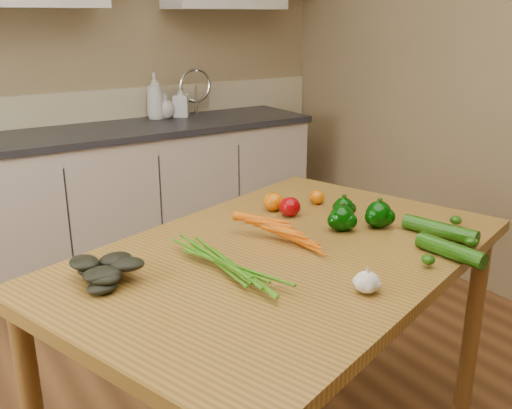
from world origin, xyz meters
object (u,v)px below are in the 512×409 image
at_px(pepper_b, 344,208).
at_px(pepper_c, 379,214).
at_px(soap_bottle_c, 165,105).
at_px(tomato_a, 290,207).
at_px(pepper_a, 342,218).
at_px(garlic_bulb, 367,282).
at_px(soap_bottle_a, 155,96).
at_px(leafy_greens, 107,263).
at_px(tomato_c, 317,197).
at_px(tomato_b, 274,202).
at_px(soap_bottle_b, 181,101).
at_px(zucchini_a, 440,230).
at_px(carrot_bunch, 265,240).
at_px(zucchini_b, 450,250).
at_px(table, 284,276).

xyz_separation_m(pepper_b, pepper_c, (0.04, -0.14, 0.01)).
distance_m(soap_bottle_c, tomato_a, 1.94).
distance_m(soap_bottle_c, pepper_b, 2.04).
height_order(pepper_a, tomato_a, pepper_a).
bearing_deg(garlic_bulb, soap_bottle_a, 79.46).
relative_size(leafy_greens, tomato_c, 3.53).
bearing_deg(tomato_b, soap_bottle_a, 80.89).
xyz_separation_m(soap_bottle_b, zucchini_a, (-0.15, -2.35, -0.16)).
relative_size(leafy_greens, garlic_bulb, 3.04).
bearing_deg(leafy_greens, pepper_a, -3.88).
bearing_deg(soap_bottle_b, tomato_a, 109.99).
xyz_separation_m(garlic_bulb, pepper_b, (0.36, 0.50, 0.01)).
xyz_separation_m(leafy_greens, zucchini_a, (1.08, -0.29, -0.03)).
bearing_deg(pepper_a, soap_bottle_c, 82.57).
relative_size(carrot_bunch, pepper_a, 3.14).
bearing_deg(carrot_bunch, pepper_b, -4.52).
height_order(tomato_a, zucchini_b, tomato_a).
bearing_deg(soap_bottle_b, pepper_b, 115.17).
bearing_deg(soap_bottle_a, soap_bottle_c, -157.75).
bearing_deg(leafy_greens, soap_bottle_c, 61.61).
relative_size(soap_bottle_b, pepper_b, 2.77).
relative_size(table, pepper_c, 18.45).
relative_size(soap_bottle_b, tomato_a, 2.68).
height_order(table, soap_bottle_a, soap_bottle_a).
relative_size(table, zucchini_a, 6.73).
bearing_deg(soap_bottle_c, zucchini_b, -19.16).
bearing_deg(pepper_c, tomato_a, 126.62).
xyz_separation_m(table, pepper_b, (0.37, 0.14, 0.13)).
bearing_deg(pepper_c, soap_bottle_a, 88.03).
bearing_deg(tomato_a, zucchini_b, -72.38).
height_order(carrot_bunch, pepper_c, pepper_c).
relative_size(tomato_a, tomato_c, 1.31).
xyz_separation_m(zucchini_a, zucchini_b, (-0.12, -0.14, -0.00)).
relative_size(pepper_b, tomato_a, 0.97).
distance_m(soap_bottle_c, tomato_c, 1.85).
height_order(tomato_c, zucchini_a, tomato_c).
height_order(pepper_b, tomato_b, pepper_b).
xyz_separation_m(pepper_a, tomato_a, (-0.07, 0.22, -0.01)).
bearing_deg(pepper_c, zucchini_a, -60.74).
bearing_deg(table, carrot_bunch, 135.96).
xyz_separation_m(table, garlic_bulb, (0.02, -0.37, 0.12)).
distance_m(leafy_greens, pepper_a, 0.84).
bearing_deg(pepper_a, carrot_bunch, -178.28).
height_order(garlic_bulb, pepper_c, pepper_c).
relative_size(tomato_b, tomato_c, 1.28).
bearing_deg(carrot_bunch, tomato_b, 32.89).
bearing_deg(leafy_greens, table, -9.68).
xyz_separation_m(table, soap_bottle_a, (0.49, 2.17, 0.32)).
xyz_separation_m(carrot_bunch, tomato_c, (0.46, 0.30, -0.01)).
bearing_deg(tomato_b, soap_bottle_b, 75.36).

